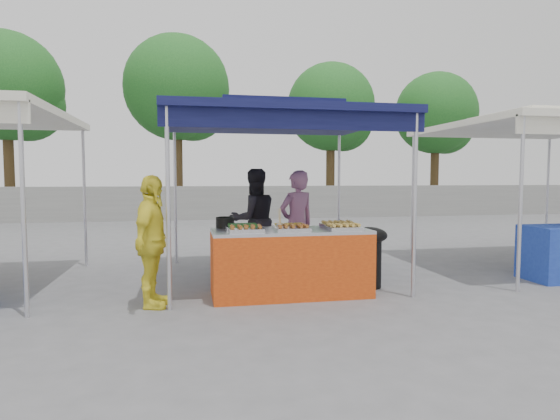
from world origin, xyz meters
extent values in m
plane|color=slate|center=(0.00, 0.00, 0.00)|extent=(80.00, 80.00, 0.00)
cube|color=gray|center=(0.00, 11.00, 0.60)|extent=(40.00, 0.25, 1.20)
cylinder|color=silver|center=(-1.50, -0.50, 1.15)|extent=(0.05, 0.05, 2.30)
cylinder|color=silver|center=(1.50, -0.50, 1.15)|extent=(0.05, 0.05, 2.30)
cylinder|color=silver|center=(-1.50, 2.50, 1.15)|extent=(0.05, 0.05, 2.30)
cylinder|color=silver|center=(1.50, 2.50, 1.15)|extent=(0.05, 0.05, 2.30)
cube|color=#111446|center=(0.00, 1.00, 2.35)|extent=(3.20, 3.20, 0.10)
cube|color=#111446|center=(0.00, 1.00, 2.48)|extent=(1.65, 1.65, 0.18)
cube|color=#111446|center=(0.00, -0.50, 2.20)|extent=(3.20, 0.04, 0.25)
cylinder|color=silver|center=(-3.00, -0.50, 1.15)|extent=(0.05, 0.05, 2.30)
cylinder|color=silver|center=(-3.00, 2.50, 1.15)|extent=(0.05, 0.05, 2.30)
cylinder|color=silver|center=(3.00, -0.50, 1.15)|extent=(0.05, 0.05, 2.30)
cylinder|color=silver|center=(3.00, 2.50, 1.15)|extent=(0.05, 0.05, 2.30)
cylinder|color=silver|center=(6.00, 2.50, 1.15)|extent=(0.05, 0.05, 2.30)
cube|color=white|center=(4.50, 1.00, 2.35)|extent=(3.20, 3.20, 0.10)
cube|color=white|center=(4.50, 1.00, 2.48)|extent=(1.65, 1.65, 0.18)
cylinder|color=#46331B|center=(-7.77, 13.06, 2.18)|extent=(0.36, 0.36, 4.35)
sphere|color=#236522|center=(-7.77, 13.06, 4.85)|extent=(3.98, 3.98, 3.98)
sphere|color=#236522|center=(-7.17, 13.26, 4.23)|extent=(2.74, 2.74, 2.74)
cylinder|color=#46331B|center=(-1.66, 13.36, 2.27)|extent=(0.36, 0.36, 4.54)
sphere|color=#236522|center=(-1.66, 13.36, 5.06)|extent=(4.15, 4.15, 4.15)
sphere|color=#236522|center=(-1.06, 13.56, 4.41)|extent=(2.85, 2.85, 2.85)
cylinder|color=#46331B|center=(4.57, 12.93, 1.98)|extent=(0.36, 0.36, 3.97)
sphere|color=#236522|center=(4.57, 12.93, 4.42)|extent=(3.63, 3.63, 3.63)
sphere|color=#236522|center=(5.17, 13.13, 3.85)|extent=(2.49, 2.49, 2.49)
cylinder|color=#46331B|center=(9.50, 13.25, 1.95)|extent=(0.36, 0.36, 3.90)
sphere|color=#236522|center=(9.50, 13.25, 4.34)|extent=(3.56, 3.56, 3.56)
sphere|color=#236522|center=(10.10, 13.45, 3.79)|extent=(2.45, 2.45, 2.45)
cube|color=#D14512|center=(0.00, -0.10, 0.40)|extent=(2.00, 0.80, 0.81)
cube|color=silver|center=(0.00, -0.10, 0.83)|extent=(2.00, 0.80, 0.04)
cube|color=silver|center=(-0.60, -0.32, 0.88)|extent=(0.42, 0.30, 0.05)
cube|color=brown|center=(-0.60, -0.32, 0.91)|extent=(0.35, 0.25, 0.02)
cube|color=silver|center=(-0.03, -0.34, 0.88)|extent=(0.42, 0.30, 0.05)
cube|color=brown|center=(-0.03, -0.34, 0.91)|extent=(0.35, 0.25, 0.02)
cube|color=silver|center=(0.63, -0.34, 0.88)|extent=(0.42, 0.30, 0.05)
cube|color=gold|center=(0.63, -0.34, 0.91)|extent=(0.35, 0.25, 0.02)
cube|color=silver|center=(-0.61, -0.02, 0.88)|extent=(0.42, 0.30, 0.05)
cube|color=#245E20|center=(-0.61, -0.02, 0.91)|extent=(0.35, 0.25, 0.02)
cube|color=silver|center=(0.01, 0.01, 0.88)|extent=(0.42, 0.30, 0.05)
cube|color=yellow|center=(0.01, 0.01, 0.91)|extent=(0.35, 0.25, 0.02)
cube|color=silver|center=(0.66, 0.00, 0.88)|extent=(0.42, 0.30, 0.05)
cube|color=gold|center=(0.66, 0.00, 0.91)|extent=(0.35, 0.25, 0.02)
cylinder|color=black|center=(-0.80, 0.25, 0.92)|extent=(0.24, 0.24, 0.14)
cylinder|color=silver|center=(-0.18, -0.30, 0.90)|extent=(0.07, 0.07, 0.09)
cylinder|color=black|center=(1.15, 0.12, 0.34)|extent=(0.35, 0.35, 0.67)
ellipsoid|color=black|center=(1.15, 0.12, 0.73)|extent=(0.50, 0.50, 0.22)
cube|color=#152CAF|center=(-0.29, 0.54, 0.14)|extent=(0.47, 0.33, 0.28)
cube|color=#152CAF|center=(0.24, 0.62, 0.16)|extent=(0.54, 0.38, 0.32)
cube|color=#152CAF|center=(0.24, 0.62, 0.47)|extent=(0.51, 0.35, 0.30)
imported|color=#945E83|center=(0.31, 0.89, 0.81)|extent=(0.69, 0.58, 1.62)
imported|color=black|center=(-0.24, 1.56, 0.83)|extent=(0.92, 0.78, 1.65)
imported|color=yellow|center=(-1.70, -0.34, 0.77)|extent=(0.57, 0.96, 1.54)
camera|label=1|loc=(-1.28, -5.89, 1.51)|focal=30.00mm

